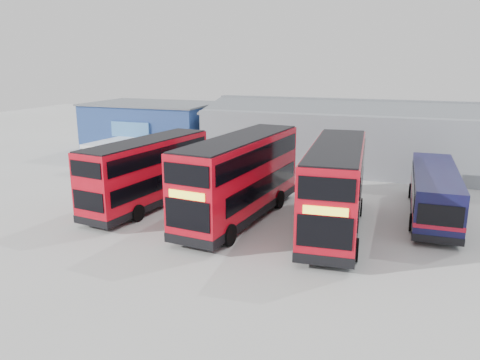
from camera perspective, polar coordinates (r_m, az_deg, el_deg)
ground_plane at (r=26.76m, az=-3.68°, el=-5.81°), size 120.00×120.00×0.00m
office_block at (r=48.01m, az=-10.56°, el=6.22°), size 12.30×8.32×5.12m
maintenance_shed at (r=43.54m, az=16.92°, el=5.04°), size 30.50×12.00×5.89m
double_decker_left at (r=30.43m, az=-11.16°, el=0.75°), size 3.86×10.63×4.40m
double_decker_centre at (r=27.49m, az=0.01°, el=0.15°), size 4.03×11.92×4.95m
double_decker_right at (r=26.15m, az=11.54°, el=-1.01°), size 3.62×11.65×4.86m
single_decker_blue at (r=30.38m, az=22.56°, el=-1.56°), size 2.77×10.87×2.93m
panel_van at (r=42.90m, az=-15.40°, el=3.26°), size 2.75×5.56×2.35m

